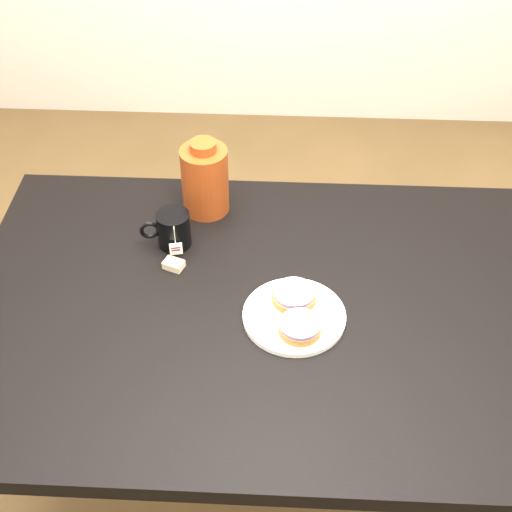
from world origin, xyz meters
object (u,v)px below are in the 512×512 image
at_px(mug, 173,229).
at_px(bagel_back, 294,295).
at_px(bagel_package, 205,179).
at_px(teabag_pouch, 174,265).
at_px(table, 280,331).
at_px(plate, 294,315).
at_px(bagel_front, 300,327).

bearing_deg(mug, bagel_back, -44.46).
relative_size(bagel_back, bagel_package, 0.68).
height_order(bagel_back, teabag_pouch, bagel_back).
bearing_deg(table, mug, 143.60).
bearing_deg(table, bagel_back, 15.07).
distance_m(plate, bagel_back, 0.05).
distance_m(plate, mug, 0.37).
bearing_deg(bagel_package, teabag_pouch, -103.65).
xyz_separation_m(plate, bagel_package, (-0.23, 0.37, 0.08)).
bearing_deg(bagel_front, teabag_pouch, 146.56).
xyz_separation_m(plate, teabag_pouch, (-0.28, 0.14, 0.00)).
xyz_separation_m(table, plate, (0.03, -0.04, 0.09)).
bearing_deg(plate, bagel_back, 91.97).
distance_m(plate, bagel_package, 0.44).
xyz_separation_m(table, mug, (-0.26, 0.19, 0.13)).
height_order(table, bagel_back, bagel_back).
height_order(table, mug, mug).
bearing_deg(mug, teabag_pouch, -94.85).
bearing_deg(mug, table, -48.25).
relative_size(table, plate, 6.32).
bearing_deg(mug, plate, -49.98).
bearing_deg(table, bagel_package, 120.70).
relative_size(plate, bagel_package, 1.12).
xyz_separation_m(mug, bagel_package, (0.06, 0.14, 0.05)).
bearing_deg(teabag_pouch, bagel_package, 76.35).
height_order(table, teabag_pouch, teabag_pouch).
height_order(bagel_front, bagel_package, bagel_package).
relative_size(bagel_back, bagel_front, 1.33).
relative_size(mug, bagel_package, 0.64).
xyz_separation_m(bagel_back, mug, (-0.29, 0.18, 0.02)).
distance_m(bagel_back, bagel_package, 0.40).
xyz_separation_m(table, bagel_back, (0.03, 0.01, 0.11)).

